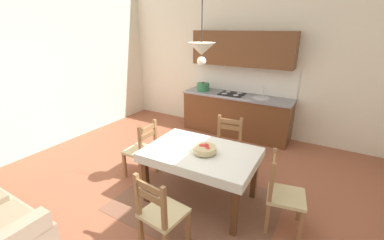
% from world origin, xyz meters
% --- Properties ---
extents(ground_plane, '(6.45, 6.13, 0.10)m').
position_xyz_m(ground_plane, '(0.00, 0.00, -0.05)').
color(ground_plane, '#99563D').
extents(wall_back, '(6.45, 0.12, 4.05)m').
position_xyz_m(wall_back, '(0.00, 2.83, 2.02)').
color(wall_back, silver).
rests_on(wall_back, ground_plane).
extents(wall_left, '(0.12, 6.13, 4.05)m').
position_xyz_m(wall_left, '(-2.98, 0.00, 2.02)').
color(wall_left, silver).
rests_on(wall_left, ground_plane).
extents(area_rug, '(2.10, 1.60, 0.01)m').
position_xyz_m(area_rug, '(0.45, -0.07, 0.00)').
color(area_rug, brown).
rests_on(area_rug, ground_plane).
extents(kitchen_cabinetry, '(2.36, 0.63, 2.20)m').
position_xyz_m(kitchen_cabinetry, '(-0.01, 2.49, 0.86)').
color(kitchen_cabinetry, brown).
rests_on(kitchen_cabinetry, ground_plane).
extents(dining_table, '(1.48, 1.02, 0.75)m').
position_xyz_m(dining_table, '(0.45, 0.03, 0.63)').
color(dining_table, '#56331C').
rests_on(dining_table, ground_plane).
extents(dining_chair_tv_side, '(0.43, 0.43, 0.93)m').
position_xyz_m(dining_chair_tv_side, '(-0.64, 0.09, 0.44)').
color(dining_chair_tv_side, '#D1BC89').
rests_on(dining_chair_tv_side, ground_plane).
extents(dining_chair_kitchen_side, '(0.47, 0.47, 0.93)m').
position_xyz_m(dining_chair_kitchen_side, '(0.46, 0.87, 0.44)').
color(dining_chair_kitchen_side, '#D1BC89').
rests_on(dining_chair_kitchen_side, ground_plane).
extents(dining_chair_camera_side, '(0.46, 0.46, 0.93)m').
position_xyz_m(dining_chair_camera_side, '(0.50, -0.91, 0.44)').
color(dining_chair_camera_side, '#D1BC89').
rests_on(dining_chair_camera_side, ground_plane).
extents(dining_chair_window_side, '(0.49, 0.49, 0.93)m').
position_xyz_m(dining_chair_window_side, '(1.52, 0.07, 0.44)').
color(dining_chair_window_side, '#D1BC89').
rests_on(dining_chair_window_side, ground_plane).
extents(fruit_bowl, '(0.30, 0.30, 0.12)m').
position_xyz_m(fruit_bowl, '(0.53, -0.01, 0.81)').
color(fruit_bowl, tan).
rests_on(fruit_bowl, dining_table).
extents(pendant_lamp, '(0.32, 0.32, 0.80)m').
position_xyz_m(pendant_lamp, '(0.41, 0.09, 2.03)').
color(pendant_lamp, black).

